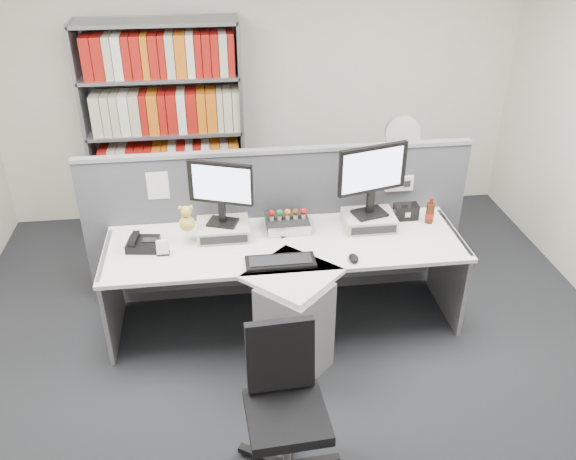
{
  "coord_description": "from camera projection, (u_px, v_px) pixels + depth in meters",
  "views": [
    {
      "loc": [
        -0.45,
        -2.89,
        2.96
      ],
      "look_at": [
        0.0,
        0.65,
        0.92
      ],
      "focal_mm": 37.46,
      "sensor_mm": 36.0,
      "label": 1
    }
  ],
  "objects": [
    {
      "name": "ground",
      "position": [
        300.0,
        397.0,
        4.01
      ],
      "size": [
        5.5,
        5.5,
        0.0
      ],
      "primitive_type": "plane",
      "color": "#282A2F",
      "rests_on": "ground"
    },
    {
      "name": "room_shell",
      "position": [
        304.0,
        146.0,
        3.12
      ],
      "size": [
        5.04,
        5.54,
        2.72
      ],
      "color": "silver",
      "rests_on": "ground"
    },
    {
      "name": "partition",
      "position": [
        279.0,
        222.0,
        4.76
      ],
      "size": [
        3.0,
        0.08,
        1.27
      ],
      "color": "#4F5059",
      "rests_on": "ground"
    },
    {
      "name": "desk",
      "position": [
        289.0,
        290.0,
        4.29
      ],
      "size": [
        2.6,
        1.2,
        0.72
      ],
      "color": "white",
      "rests_on": "ground"
    },
    {
      "name": "monitor_riser_left",
      "position": [
        223.0,
        230.0,
        4.42
      ],
      "size": [
        0.38,
        0.31,
        0.1
      ],
      "color": "beige",
      "rests_on": "desk"
    },
    {
      "name": "monitor_riser_right",
      "position": [
        369.0,
        220.0,
        4.54
      ],
      "size": [
        0.38,
        0.31,
        0.1
      ],
      "color": "beige",
      "rests_on": "desk"
    },
    {
      "name": "monitor_left",
      "position": [
        221.0,
        188.0,
        4.25
      ],
      "size": [
        0.46,
        0.21,
        0.48
      ],
      "color": "black",
      "rests_on": "monitor_riser_left"
    },
    {
      "name": "monitor_right",
      "position": [
        372.0,
        175.0,
        4.35
      ],
      "size": [
        0.53,
        0.23,
        0.55
      ],
      "color": "black",
      "rests_on": "monitor_riser_right"
    },
    {
      "name": "desktop_pc",
      "position": [
        287.0,
        223.0,
        4.52
      ],
      "size": [
        0.31,
        0.28,
        0.08
      ],
      "color": "black",
      "rests_on": "desk"
    },
    {
      "name": "figurines",
      "position": [
        288.0,
        213.0,
        4.46
      ],
      "size": [
        0.29,
        0.05,
        0.09
      ],
      "color": "beige",
      "rests_on": "desktop_pc"
    },
    {
      "name": "keyboard",
      "position": [
        280.0,
        262.0,
        4.1
      ],
      "size": [
        0.48,
        0.18,
        0.03
      ],
      "color": "black",
      "rests_on": "desk"
    },
    {
      "name": "mouse",
      "position": [
        354.0,
        258.0,
        4.13
      ],
      "size": [
        0.07,
        0.11,
        0.04
      ],
      "primitive_type": "ellipsoid",
      "color": "black",
      "rests_on": "desk"
    },
    {
      "name": "desk_phone",
      "position": [
        142.0,
        244.0,
        4.27
      ],
      "size": [
        0.24,
        0.22,
        0.09
      ],
      "color": "black",
      "rests_on": "desk"
    },
    {
      "name": "desk_calendar",
      "position": [
        163.0,
        248.0,
        4.19
      ],
      "size": [
        0.09,
        0.07,
        0.11
      ],
      "color": "black",
      "rests_on": "desk"
    },
    {
      "name": "plush_toy",
      "position": [
        187.0,
        220.0,
        4.27
      ],
      "size": [
        0.11,
        0.11,
        0.2
      ],
      "color": "gold",
      "rests_on": "monitor_riser_left"
    },
    {
      "name": "speaker",
      "position": [
        406.0,
        212.0,
        4.64
      ],
      "size": [
        0.18,
        0.1,
        0.12
      ],
      "primitive_type": "cube",
      "color": "black",
      "rests_on": "desk"
    },
    {
      "name": "cola_bottle",
      "position": [
        430.0,
        213.0,
        4.58
      ],
      "size": [
        0.07,
        0.07,
        0.22
      ],
      "color": "#3F190A",
      "rests_on": "desk"
    },
    {
      "name": "shelving_unit",
      "position": [
        167.0,
        135.0,
        5.53
      ],
      "size": [
        1.41,
        0.4,
        2.0
      ],
      "color": "gray",
      "rests_on": "ground"
    },
    {
      "name": "filing_cabinet",
      "position": [
        396.0,
        204.0,
        5.68
      ],
      "size": [
        0.45,
        0.61,
        0.7
      ],
      "color": "gray",
      "rests_on": "ground"
    },
    {
      "name": "desk_fan",
      "position": [
        402.0,
        137.0,
        5.35
      ],
      "size": [
        0.3,
        0.19,
        0.52
      ],
      "color": "white",
      "rests_on": "filing_cabinet"
    },
    {
      "name": "office_chair",
      "position": [
        284.0,
        401.0,
        3.32
      ],
      "size": [
        0.59,
        0.61,
        0.92
      ],
      "color": "silver",
      "rests_on": "ground"
    }
  ]
}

